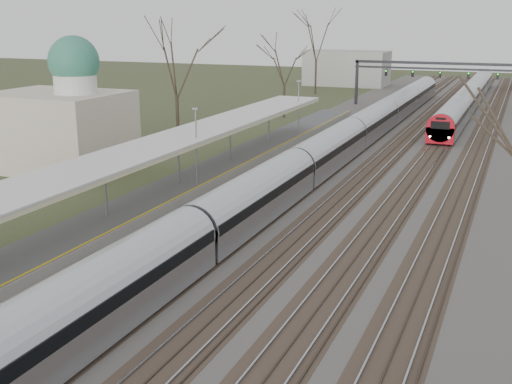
% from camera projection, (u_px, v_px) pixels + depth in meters
% --- Properties ---
extents(track_bed, '(24.00, 160.00, 0.22)m').
position_uv_depth(track_bed, '(385.00, 150.00, 57.62)').
color(track_bed, '#474442').
rests_on(track_bed, ground).
extents(platform, '(3.50, 69.00, 1.00)m').
position_uv_depth(platform, '(204.00, 179.00, 45.39)').
color(platform, '#9E9B93').
rests_on(platform, ground).
extents(canopy, '(4.10, 50.00, 3.11)m').
position_uv_depth(canopy, '(170.00, 142.00, 40.48)').
color(canopy, slate).
rests_on(canopy, platform).
extents(dome_building, '(10.00, 8.00, 10.30)m').
position_uv_depth(dome_building, '(60.00, 122.00, 49.71)').
color(dome_building, beige).
rests_on(dome_building, ground).
extents(signal_gantry, '(21.00, 0.59, 6.08)m').
position_uv_depth(signal_gantry, '(435.00, 71.00, 83.04)').
color(signal_gantry, black).
rests_on(signal_gantry, ground).
extents(tree_west_far, '(5.50, 5.50, 11.33)m').
position_uv_depth(tree_west_far, '(176.00, 60.00, 55.73)').
color(tree_west_far, '#2D231C').
rests_on(tree_west_far, ground).
extents(train_near, '(2.62, 90.21, 3.05)m').
position_uv_depth(train_near, '(351.00, 135.00, 56.86)').
color(train_near, '#A5A7AF').
rests_on(train_near, ground).
extents(train_far, '(2.62, 60.21, 3.05)m').
position_uv_depth(train_far, '(469.00, 96.00, 85.41)').
color(train_far, '#A5A7AF').
rests_on(train_far, ground).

